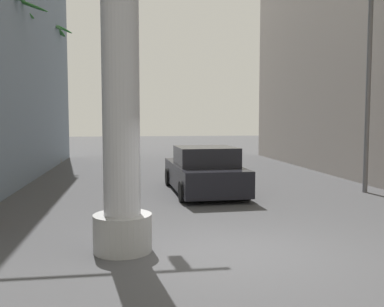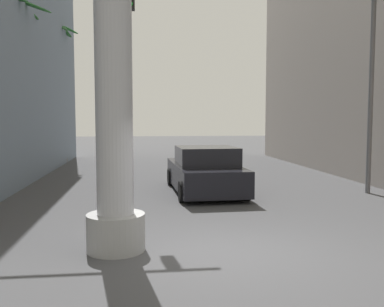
{
  "view_description": "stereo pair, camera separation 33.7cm",
  "coord_description": "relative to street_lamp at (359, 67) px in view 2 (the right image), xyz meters",
  "views": [
    {
      "loc": [
        -1.89,
        -7.61,
        2.47
      ],
      "look_at": [
        0.0,
        5.22,
        1.42
      ],
      "focal_mm": 40.0,
      "sensor_mm": 36.0,
      "label": 1
    },
    {
      "loc": [
        -1.55,
        -7.65,
        2.47
      ],
      "look_at": [
        0.0,
        5.22,
        1.42
      ],
      "focal_mm": 40.0,
      "sensor_mm": 36.0,
      "label": 2
    }
  ],
  "objects": [
    {
      "name": "street_lamp",
      "position": [
        0.0,
        0.0,
        0.0
      ],
      "size": [
        2.75,
        0.28,
        6.8
      ],
      "color": "#59595E",
      "rests_on": "ground"
    },
    {
      "name": "palm_tree_far_left",
      "position": [
        -11.58,
        11.69,
        0.49
      ],
      "size": [
        2.44,
        2.45,
        7.85
      ],
      "color": "brown",
      "rests_on": "ground"
    },
    {
      "name": "car_lead",
      "position": [
        -4.94,
        0.75,
        -3.46
      ],
      "size": [
        2.3,
        4.84,
        1.56
      ],
      "color": "black",
      "rests_on": "ground"
    },
    {
      "name": "palm_tree_mid_left",
      "position": [
        -12.01,
        3.58,
        0.47
      ],
      "size": [
        3.44,
        3.3,
        7.1
      ],
      "color": "brown",
      "rests_on": "ground"
    },
    {
      "name": "ground_plane",
      "position": [
        -5.53,
        4.31,
        -4.17
      ],
      "size": [
        88.46,
        88.46,
        0.0
      ],
      "primitive_type": "plane",
      "color": "#424244"
    },
    {
      "name": "traffic_light_mast",
      "position": [
        -10.05,
        -1.41,
        0.24
      ],
      "size": [
        5.0,
        0.32,
        6.31
      ],
      "color": "#333333",
      "rests_on": "ground"
    }
  ]
}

